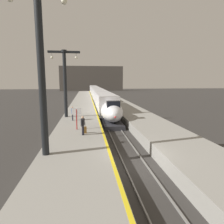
{
  "coord_description": "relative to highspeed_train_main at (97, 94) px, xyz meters",
  "views": [
    {
      "loc": [
        -3.22,
        -12.16,
        5.77
      ],
      "look_at": [
        0.01,
        12.49,
        1.8
      ],
      "focal_mm": 31.43,
      "sensor_mm": 36.0,
      "label": 1
    }
  ],
  "objects": [
    {
      "name": "departure_info_board",
      "position": [
        -4.2,
        -39.44,
        0.58
      ],
      "size": [
        0.9,
        0.1,
        2.12
      ],
      "color": "maroon",
      "rests_on": "platform_left"
    },
    {
      "name": "passenger_near_edge",
      "position": [
        -3.58,
        -41.5,
        0.07
      ],
      "size": [
        0.35,
        0.53,
        1.69
      ],
      "color": "#23232D",
      "rests_on": "platform_left"
    },
    {
      "name": "terminus_back_wall",
      "position": [
        0.0,
        55.73,
        5.03
      ],
      "size": [
        36.0,
        2.0,
        14.0
      ],
      "primitive_type": "cube",
      "color": "#4C4742",
      "rests_on": "ground"
    },
    {
      "name": "rail_main_right",
      "position": [
        0.75,
        -18.77,
        -1.91
      ],
      "size": [
        0.08,
        110.0,
        0.12
      ],
      "primitive_type": "cube",
      "color": "slate",
      "rests_on": "ground"
    },
    {
      "name": "platform_right",
      "position": [
        4.05,
        -21.52,
        -1.45
      ],
      "size": [
        4.8,
        110.0,
        1.05
      ],
      "primitive_type": "cube",
      "color": "gray",
      "rests_on": "ground"
    },
    {
      "name": "platform_left",
      "position": [
        -4.05,
        -21.52,
        -1.45
      ],
      "size": [
        4.8,
        110.0,
        1.05
      ],
      "primitive_type": "cube",
      "color": "gray",
      "rests_on": "ground"
    },
    {
      "name": "platform_left_safety_stripe",
      "position": [
        -1.77,
        -21.52,
        -0.92
      ],
      "size": [
        0.2,
        107.8,
        0.01
      ],
      "primitive_type": "cube",
      "color": "yellow",
      "rests_on": "platform_left"
    },
    {
      "name": "station_column_near",
      "position": [
        -5.9,
        -45.86,
        5.17
      ],
      "size": [
        4.0,
        0.68,
        10.25
      ],
      "color": "black",
      "rests_on": "platform_left"
    },
    {
      "name": "rolling_suitcase",
      "position": [
        -3.46,
        -40.94,
        -0.62
      ],
      "size": [
        0.4,
        0.22,
        0.98
      ],
      "color": "brown",
      "rests_on": "platform_left"
    },
    {
      "name": "ground_plane",
      "position": [
        0.0,
        -46.27,
        -1.97
      ],
      "size": [
        260.0,
        260.0,
        0.0
      ],
      "primitive_type": "plane",
      "color": "#33302D"
    },
    {
      "name": "highspeed_train_main",
      "position": [
        0.0,
        0.0,
        0.0
      ],
      "size": [
        2.92,
        75.1,
        3.6
      ],
      "color": "silver",
      "rests_on": "ground"
    },
    {
      "name": "station_column_mid",
      "position": [
        -5.9,
        -32.35,
        4.27
      ],
      "size": [
        4.0,
        0.68,
        8.56
      ],
      "color": "black",
      "rests_on": "platform_left"
    },
    {
      "name": "rail_main_left",
      "position": [
        -0.75,
        -18.77,
        -1.91
      ],
      "size": [
        0.08,
        110.0,
        0.12
      ],
      "primitive_type": "cube",
      "color": "slate",
      "rests_on": "ground"
    },
    {
      "name": "passenger_mid_platform",
      "position": [
        -4.92,
        -34.87,
        0.07
      ],
      "size": [
        0.28,
        0.56,
        1.69
      ],
      "color": "#23232D",
      "rests_on": "platform_left"
    }
  ]
}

